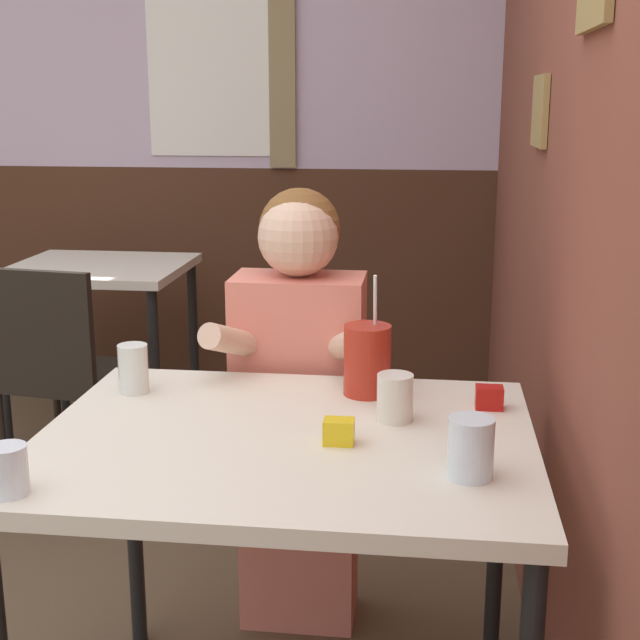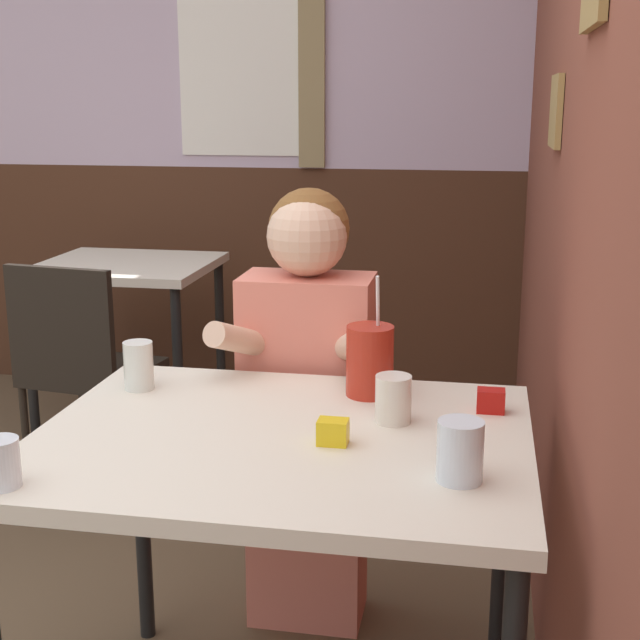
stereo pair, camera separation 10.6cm
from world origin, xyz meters
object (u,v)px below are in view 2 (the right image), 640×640
(background_table, at_px, (127,286))
(cocktail_pitcher, at_px, (370,361))
(person_seated, at_px, (308,401))
(main_table, at_px, (282,465))
(chair_near_window, at_px, (81,361))

(background_table, distance_m, cocktail_pitcher, 1.96)
(background_table, xyz_separation_m, person_seated, (1.02, -1.25, -0.02))
(main_table, relative_size, cocktail_pitcher, 3.56)
(main_table, bearing_deg, cocktail_pitcher, 62.31)
(background_table, relative_size, person_seated, 0.63)
(main_table, distance_m, background_table, 2.09)
(main_table, xyz_separation_m, chair_near_window, (-0.99, 1.16, -0.17))
(background_table, bearing_deg, chair_near_window, -82.65)
(person_seated, bearing_deg, chair_near_window, 146.73)
(main_table, relative_size, background_table, 1.33)
(background_table, distance_m, person_seated, 1.62)
(cocktail_pitcher, bearing_deg, person_seated, 126.52)
(main_table, xyz_separation_m, person_seated, (-0.05, 0.54, -0.05))
(background_table, bearing_deg, person_seated, -50.82)
(main_table, xyz_separation_m, cocktail_pitcher, (0.14, 0.28, 0.15))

